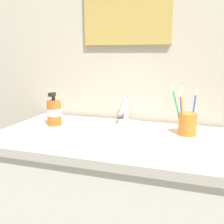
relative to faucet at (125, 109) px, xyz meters
The scene contains 10 objects.
tiled_wall_back 0.31m from the faucet, 96.80° to the left, with size 2.14×0.04×2.40m, color beige.
vanity_counter 0.53m from the faucet, 92.12° to the right, with size 0.94×0.54×0.83m.
sink_basin 0.26m from the faucet, 90.00° to the right, with size 0.48×0.48×0.11m.
faucet is the anchor object (origin of this frame).
toothbrush_cup 0.33m from the faucet, 23.58° to the right, with size 0.07×0.07×0.09m, color orange.
toothbrush_purple 0.31m from the faucet, 27.51° to the right, with size 0.03×0.01×0.18m.
toothbrush_blue 0.34m from the faucet, 18.31° to the right, with size 0.02×0.03×0.18m.
toothbrush_green 0.29m from the faucet, 27.89° to the right, with size 0.06×0.01×0.20m.
toothbrush_yellow 0.31m from the faucet, 23.47° to the right, with size 0.03×0.01×0.19m.
soap_dispenser 0.34m from the faucet, 150.70° to the right, with size 0.07×0.07×0.15m.
Camera 1 is at (0.34, -0.99, 1.16)m, focal length 42.76 mm.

